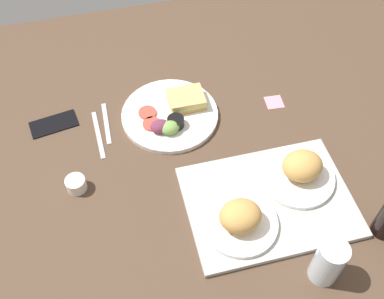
% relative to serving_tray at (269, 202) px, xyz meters
% --- Properties ---
extents(ground_plane, '(1.90, 1.50, 0.03)m').
position_rel_serving_tray_xyz_m(ground_plane, '(0.15, -0.23, -0.02)').
color(ground_plane, '#4C3828').
extents(serving_tray, '(0.45, 0.33, 0.02)m').
position_rel_serving_tray_xyz_m(serving_tray, '(0.00, 0.00, 0.00)').
color(serving_tray, '#B2B2AD').
rests_on(serving_tray, ground_plane).
extents(bread_plate_near, '(0.21, 0.21, 0.09)m').
position_rel_serving_tray_xyz_m(bread_plate_near, '(-0.10, -0.05, 0.04)').
color(bread_plate_near, white).
rests_on(bread_plate_near, serving_tray).
extents(bread_plate_far, '(0.20, 0.20, 0.09)m').
position_rel_serving_tray_xyz_m(bread_plate_far, '(0.10, 0.05, 0.04)').
color(bread_plate_far, white).
rests_on(bread_plate_far, serving_tray).
extents(plate_with_salad, '(0.30, 0.30, 0.05)m').
position_rel_serving_tray_xyz_m(plate_with_salad, '(0.19, -0.37, 0.01)').
color(plate_with_salad, white).
rests_on(plate_with_salad, ground_plane).
extents(drinking_glass, '(0.07, 0.07, 0.14)m').
position_rel_serving_tray_xyz_m(drinking_glass, '(-0.06, 0.22, 0.06)').
color(drinking_glass, silver).
rests_on(drinking_glass, ground_plane).
extents(espresso_cup, '(0.06, 0.06, 0.04)m').
position_rel_serving_tray_xyz_m(espresso_cup, '(0.51, -0.18, 0.01)').
color(espresso_cup, silver).
rests_on(espresso_cup, ground_plane).
extents(fork, '(0.02, 0.17, 0.01)m').
position_rel_serving_tray_xyz_m(fork, '(0.39, -0.40, -0.01)').
color(fork, '#B7B7BC').
rests_on(fork, ground_plane).
extents(knife, '(0.02, 0.19, 0.01)m').
position_rel_serving_tray_xyz_m(knife, '(0.42, -0.36, -0.01)').
color(knife, '#B7B7BC').
rests_on(knife, ground_plane).
extents(cell_phone, '(0.15, 0.09, 0.01)m').
position_rel_serving_tray_xyz_m(cell_phone, '(0.55, -0.43, -0.00)').
color(cell_phone, black).
rests_on(cell_phone, ground_plane).
extents(sticky_note, '(0.06, 0.06, 0.00)m').
position_rel_serving_tray_xyz_m(sticky_note, '(-0.15, -0.35, -0.01)').
color(sticky_note, pink).
rests_on(sticky_note, ground_plane).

